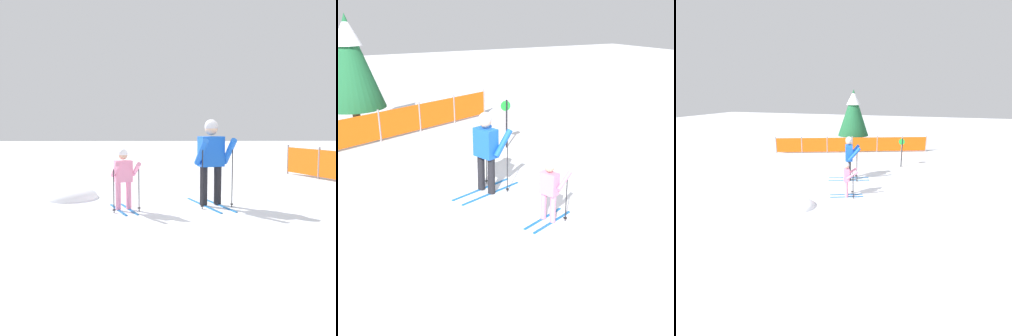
% 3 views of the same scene
% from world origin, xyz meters
% --- Properties ---
extents(ground_plane, '(60.00, 60.00, 0.00)m').
position_xyz_m(ground_plane, '(0.00, 0.00, 0.00)').
color(ground_plane, white).
extents(skier_adult, '(1.66, 0.90, 1.73)m').
position_xyz_m(skier_adult, '(0.20, 0.30, 1.03)').
color(skier_adult, '#1966B2').
rests_on(skier_adult, ground_plane).
extents(skier_child, '(1.13, 0.67, 1.18)m').
position_xyz_m(skier_child, '(0.62, -1.42, 0.69)').
color(skier_child, '#1966B2').
rests_on(skier_child, ground_plane).
extents(safety_fence, '(8.20, 3.08, 0.95)m').
position_xyz_m(safety_fence, '(-0.99, 5.02, 0.48)').
color(safety_fence, gray).
rests_on(safety_fence, ground_plane).
extents(conifer_far, '(1.92, 1.92, 3.56)m').
position_xyz_m(conifer_far, '(-1.37, 6.56, 2.20)').
color(conifer_far, '#4C3823').
rests_on(conifer_far, ground_plane).
extents(trail_marker, '(0.28, 0.05, 1.35)m').
position_xyz_m(trail_marker, '(2.00, 2.80, 0.84)').
color(trail_marker, black).
rests_on(trail_marker, ground_plane).
extents(snow_mound, '(1.36, 1.16, 0.55)m').
position_xyz_m(snow_mound, '(-0.74, -2.69, 0.00)').
color(snow_mound, white).
rests_on(snow_mound, ground_plane).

